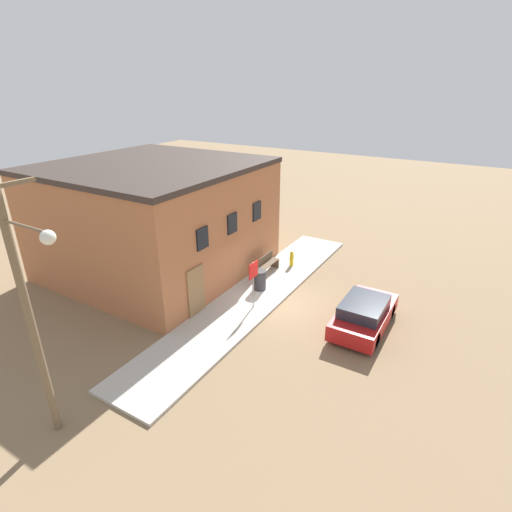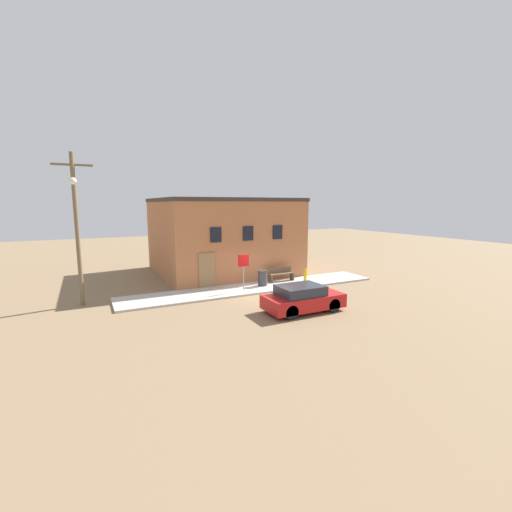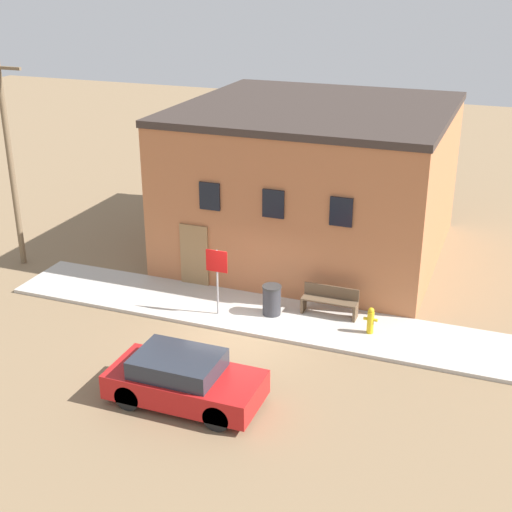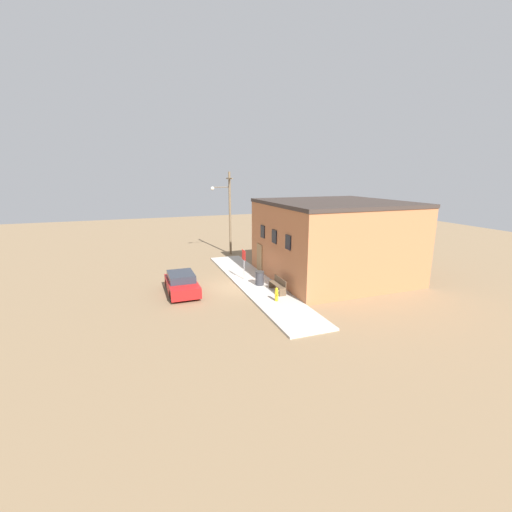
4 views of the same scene
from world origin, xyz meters
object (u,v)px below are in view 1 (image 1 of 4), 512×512
object	(u,v)px
bench	(266,264)
trash_bin	(260,280)
parked_car	(364,314)
utility_pole	(28,301)
stop_sign	(253,276)
fire_hydrant	(292,259)

from	to	relation	value
bench	trash_bin	world-z (taller)	trash_bin
parked_car	trash_bin	bearing A→B (deg)	84.27
utility_pole	parked_car	distance (m)	11.56
trash_bin	parked_car	xyz separation A→B (m)	(-0.51, -5.05, 0.04)
stop_sign	parked_car	size ratio (longest dim) A/B	0.55
fire_hydrant	stop_sign	distance (m)	4.78
trash_bin	bench	bearing A→B (deg)	19.91
bench	parked_car	xyz separation A→B (m)	(-2.18, -5.65, 0.05)
fire_hydrant	parked_car	world-z (taller)	parked_car
bench	utility_pole	bearing A→B (deg)	179.53
bench	stop_sign	bearing A→B (deg)	-159.76
fire_hydrant	trash_bin	distance (m)	3.09
fire_hydrant	stop_sign	bearing A→B (deg)	-174.35
fire_hydrant	parked_car	distance (m)	6.10
bench	utility_pole	distance (m)	12.11
bench	utility_pole	xyz separation A→B (m)	(-11.56, 0.09, 3.60)
bench	trash_bin	bearing A→B (deg)	-160.09
trash_bin	utility_pole	distance (m)	10.54
stop_sign	parked_car	world-z (taller)	stop_sign
fire_hydrant	utility_pole	bearing A→B (deg)	176.38
trash_bin	fire_hydrant	bearing A→B (deg)	-2.28
fire_hydrant	bench	size ratio (longest dim) A/B	0.47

